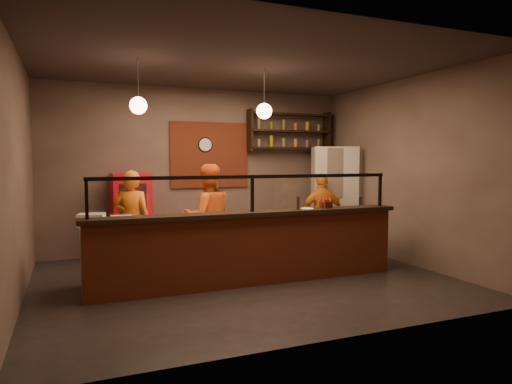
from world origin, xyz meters
name	(u,v)px	position (x,y,z in m)	size (l,w,h in m)	color
floor	(245,279)	(0.00, 0.00, 0.00)	(6.00, 6.00, 0.00)	black
ceiling	(245,64)	(0.00, 0.00, 3.20)	(6.00, 6.00, 0.00)	#352D29
wall_back	(200,170)	(0.00, 2.50, 1.60)	(6.00, 6.00, 0.00)	#695B4D
wall_left	(18,176)	(-3.00, 0.00, 1.60)	(5.00, 5.00, 0.00)	#695B4D
wall_right	(406,171)	(3.00, 0.00, 1.60)	(5.00, 5.00, 0.00)	#695B4D
wall_front	(336,180)	(0.00, -2.50, 1.60)	(6.00, 6.00, 0.00)	#695B4D
brick_patch	(210,155)	(0.20, 2.47, 1.90)	(1.60, 0.04, 1.30)	#973E20
service_counter	(252,250)	(0.00, -0.30, 0.50)	(4.60, 0.25, 1.00)	#973E20
counter_ledge	(252,214)	(0.00, -0.30, 1.03)	(4.70, 0.37, 0.06)	black
worktop_cabinet	(240,249)	(0.00, 0.20, 0.42)	(4.60, 0.75, 0.85)	gray
worktop	(240,220)	(0.00, 0.20, 0.88)	(4.60, 0.75, 0.05)	white
sneeze_guard	(252,190)	(0.00, -0.30, 1.37)	(4.50, 0.05, 0.52)	white
wall_shelving	(290,131)	(1.90, 2.32, 2.40)	(1.84, 0.28, 0.85)	black
wall_clock	(205,145)	(0.10, 2.46, 2.10)	(0.30, 0.30, 0.04)	black
pendant_left	(138,105)	(-1.50, 0.20, 2.55)	(0.24, 0.24, 0.77)	black
pendant_right	(264,111)	(0.40, 0.20, 2.55)	(0.24, 0.24, 0.77)	black
cook_left	(132,222)	(-1.50, 1.10, 0.82)	(0.60, 0.39, 1.64)	orange
cook_mid	(208,217)	(-0.33, 0.84, 0.87)	(0.84, 0.66, 1.73)	#D04F13
cook_right	(322,214)	(2.00, 1.13, 0.77)	(0.91, 0.38, 1.55)	orange
fridge	(334,198)	(2.60, 1.69, 1.03)	(0.86, 0.80, 2.06)	beige
red_cooler	(131,216)	(-1.39, 2.15, 0.78)	(0.67, 0.61, 1.56)	red
pizza_dough	(210,219)	(-0.47, 0.24, 0.91)	(0.49, 0.49, 0.01)	white
prep_tub_a	(91,220)	(-2.15, 0.26, 0.98)	(0.32, 0.26, 0.16)	silver
prep_tub_b	(91,220)	(-2.15, 0.22, 0.98)	(0.34, 0.27, 0.17)	silver
prep_tub_c	(121,221)	(-1.77, 0.06, 0.97)	(0.28, 0.23, 0.14)	silver
rolling_pin	(153,220)	(-1.30, 0.34, 0.93)	(0.06, 0.06, 0.33)	yellow
condiment_caddy	(326,205)	(1.24, -0.26, 1.11)	(0.17, 0.13, 0.09)	black
pepper_mill	(298,203)	(0.75, -0.28, 1.16)	(0.04, 0.04, 0.19)	black
small_plate	(307,209)	(0.90, -0.30, 1.07)	(0.20, 0.20, 0.01)	white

